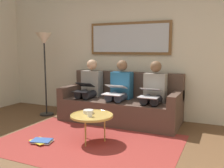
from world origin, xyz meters
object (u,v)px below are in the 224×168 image
(coffee_table, at_px, (92,116))
(standing_lamp, at_px, (44,48))
(person_middle, at_px, (120,89))
(cup, at_px, (90,114))
(laptop_black, at_px, (83,88))
(laptop_silver, at_px, (150,93))
(magazine_stack, at_px, (41,141))
(person_right, at_px, (90,87))
(framed_mirror, at_px, (129,38))
(laptop_white, at_px, (115,90))
(bowl, at_px, (88,112))
(person_left, at_px, (154,92))
(couch, at_px, (121,104))

(coffee_table, bearing_deg, standing_lamp, -30.77)
(standing_lamp, bearing_deg, person_middle, -172.69)
(cup, xyz_separation_m, laptop_black, (0.71, -1.01, 0.18))
(laptop_silver, relative_size, magazine_stack, 0.97)
(laptop_black, xyz_separation_m, standing_lamp, (0.91, -0.03, 0.74))
(person_right, bearing_deg, laptop_silver, 169.20)
(framed_mirror, relative_size, coffee_table, 2.69)
(laptop_white, xyz_separation_m, person_right, (0.64, -0.23, -0.02))
(bowl, distance_m, person_middle, 1.10)
(cup, height_order, laptop_white, laptop_white)
(person_left, height_order, laptop_white, person_left)
(laptop_silver, distance_m, standing_lamp, 2.31)
(bowl, relative_size, magazine_stack, 0.44)
(bowl, bearing_deg, laptop_black, -55.20)
(cup, height_order, laptop_black, laptop_black)
(cup, bearing_deg, framed_mirror, -87.78)
(person_right, bearing_deg, person_middle, 180.00)
(bowl, bearing_deg, cup, 126.39)
(cup, distance_m, person_right, 1.43)
(bowl, xyz_separation_m, laptop_silver, (-0.69, -0.84, 0.20))
(cup, xyz_separation_m, person_right, (0.71, -1.24, 0.16))
(cup, bearing_deg, person_middle, -86.97)
(cup, relative_size, standing_lamp, 0.05)
(magazine_stack, xyz_separation_m, standing_lamp, (0.94, -1.28, 1.35))
(framed_mirror, bearing_deg, magazine_stack, 72.63)
(coffee_table, distance_m, person_left, 1.31)
(person_left, bearing_deg, laptop_silver, 90.00)
(coffee_table, xyz_separation_m, magazine_stack, (0.65, 0.33, -0.37))
(cup, bearing_deg, laptop_silver, -120.01)
(coffee_table, xyz_separation_m, person_middle, (0.05, -1.15, 0.22))
(magazine_stack, height_order, standing_lamp, standing_lamp)
(couch, xyz_separation_m, coffee_table, (-0.05, 1.22, 0.08))
(laptop_white, relative_size, standing_lamp, 0.23)
(standing_lamp, bearing_deg, laptop_silver, 178.82)
(couch, xyz_separation_m, person_right, (0.64, 0.07, 0.30))
(person_left, relative_size, person_middle, 1.00)
(couch, height_order, cup, couch)
(person_right, bearing_deg, standing_lamp, 12.33)
(cup, relative_size, person_left, 0.08)
(person_middle, distance_m, person_right, 0.64)
(coffee_table, relative_size, laptop_white, 1.64)
(laptop_white, xyz_separation_m, standing_lamp, (1.55, -0.04, 0.74))
(laptop_silver, relative_size, laptop_black, 0.92)
(standing_lamp, bearing_deg, cup, 147.25)
(framed_mirror, height_order, person_right, framed_mirror)
(person_right, height_order, magazine_stack, person_right)
(framed_mirror, xyz_separation_m, standing_lamp, (1.55, 0.66, -0.18))
(person_left, distance_m, laptop_white, 0.68)
(couch, distance_m, laptop_white, 0.44)
(person_right, bearing_deg, laptop_black, 90.00)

